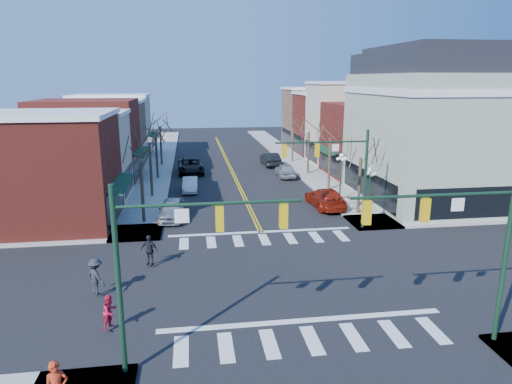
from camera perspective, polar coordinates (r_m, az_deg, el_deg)
name	(u,v)px	position (r m, az deg, el deg)	size (l,w,h in m)	color
ground	(283,278)	(25.43, 3.34, -10.67)	(160.00, 160.00, 0.00)	black
sidewalk_left	(149,194)	(44.09, -13.19, -0.22)	(3.50, 70.00, 0.15)	#9E9B93
sidewalk_right	(329,188)	(45.94, 9.09, 0.54)	(3.50, 70.00, 0.15)	#9E9B93
bldg_left_brick_a	(42,172)	(36.62, -25.17, 2.25)	(10.00, 8.50, 8.00)	maroon
bldg_left_stucco_a	(69,158)	(44.02, -22.31, 3.97)	(10.00, 7.00, 7.50)	beige
bldg_left_brick_b	(88,141)	(51.67, -20.29, 6.04)	(10.00, 9.00, 8.50)	maroon
bldg_left_tan	(102,135)	(59.74, -18.67, 6.79)	(10.00, 7.50, 7.80)	#926950
bldg_left_stucco_b	(112,127)	(67.32, -17.54, 7.78)	(10.00, 8.00, 8.20)	beige
bldg_right_brick_a	(373,140)	(52.86, 14.46, 6.35)	(10.00, 8.50, 8.00)	maroon
bldg_right_stucco	(350,124)	(59.93, 11.68, 8.31)	(10.00, 7.00, 10.00)	beige
bldg_right_brick_b	(332,124)	(67.08, 9.49, 8.34)	(10.00, 8.00, 8.50)	maroon
bldg_right_tan	(317,118)	(74.69, 7.63, 9.15)	(10.00, 8.00, 9.00)	#926950
victorian_corner	(437,126)	(42.96, 21.66, 7.73)	(12.25, 14.25, 13.30)	#9BA58F
traffic_mast_near_left	(171,252)	(16.35, -10.57, -7.36)	(6.60, 0.28, 7.20)	#14331E
traffic_mast_near_right	(464,237)	(19.30, 24.61, -5.09)	(6.60, 0.28, 7.20)	#14331E
traffic_mast_far_right	(341,166)	(32.29, 10.52, 3.22)	(6.60, 0.28, 7.20)	#14331E
lamppost_corner	(369,186)	(34.57, 13.99, 0.79)	(0.36, 0.36, 4.33)	#14331E
lamppost_midblock	(341,169)	(40.52, 10.58, 2.86)	(0.36, 0.36, 4.33)	#14331E
tree_left_a	(142,193)	(34.81, -14.01, -0.11)	(0.24, 0.24, 4.76)	#382B21
tree_left_b	(151,170)	(42.57, -13.01, 2.66)	(0.24, 0.24, 5.04)	#382B21
tree_left_c	(157,158)	(50.46, -12.29, 4.14)	(0.24, 0.24, 4.55)	#382B21
tree_left_d	(161,146)	(58.32, -11.79, 5.63)	(0.24, 0.24, 4.90)	#382B21
tree_right_a	(359,186)	(37.05, 12.79, 0.69)	(0.24, 0.24, 4.62)	#382B21
tree_right_b	(329,165)	(44.38, 9.16, 3.39)	(0.24, 0.24, 5.18)	#382B21
tree_right_c	(308,153)	(51.99, 6.55, 4.81)	(0.24, 0.24, 4.83)	#382B21
tree_right_d	(293,143)	(59.67, 4.61, 6.10)	(0.24, 0.24, 4.97)	#382B21
car_left_near	(172,209)	(35.85, -10.46, -2.14)	(1.87, 4.64, 1.58)	#AAA9AE
car_left_mid	(190,185)	(44.49, -8.24, 0.92)	(1.41, 4.04, 1.33)	silver
car_left_far	(191,166)	(53.18, -8.15, 3.25)	(2.82, 6.11, 1.70)	black
car_right_near	(325,198)	(38.97, 8.67, -0.74)	(2.28, 5.62, 1.63)	maroon
car_right_mid	(285,170)	(50.54, 3.69, 2.72)	(1.82, 4.52, 1.54)	#BBBBC0
car_right_far	(270,159)	(57.23, 1.80, 4.12)	(1.75, 5.02, 1.65)	black
pedestrian_red_b	(110,312)	(21.08, -17.78, -14.06)	(0.75, 0.58, 1.54)	red
pedestrian_dark_a	(149,250)	(27.08, -13.20, -7.07)	(1.05, 0.44, 1.79)	black
pedestrian_dark_b	(96,276)	(24.26, -19.37, -9.92)	(1.22, 0.70, 1.88)	#212229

